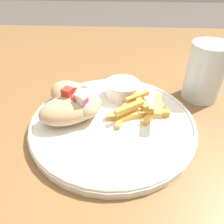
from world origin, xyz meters
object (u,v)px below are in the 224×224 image
(pita_sandwich_far, at_px, (73,99))
(fries_pile, at_px, (138,109))
(plate, at_px, (112,122))
(water_glass, at_px, (204,74))
(pita_sandwich_near, at_px, (71,108))
(sauce_ramekin, at_px, (120,88))

(pita_sandwich_far, xyz_separation_m, fries_pile, (0.13, -0.01, -0.01))
(plate, height_order, pita_sandwich_far, pita_sandwich_far)
(plate, relative_size, pita_sandwich_far, 2.14)
(water_glass, bearing_deg, pita_sandwich_near, -156.89)
(pita_sandwich_far, bearing_deg, pita_sandwich_near, -40.47)
(plate, bearing_deg, water_glass, 30.84)
(water_glass, bearing_deg, fries_pile, -146.50)
(sauce_ramekin, bearing_deg, water_glass, 9.05)
(plate, height_order, sauce_ramekin, sauce_ramekin)
(pita_sandwich_near, xyz_separation_m, water_glass, (0.27, 0.12, 0.02))
(sauce_ramekin, relative_size, water_glass, 0.61)
(pita_sandwich_far, relative_size, sauce_ramekin, 1.93)
(plate, xyz_separation_m, pita_sandwich_far, (-0.08, 0.03, 0.03))
(plate, height_order, water_glass, water_glass)
(fries_pile, bearing_deg, pita_sandwich_near, -170.95)
(fries_pile, bearing_deg, plate, -157.64)
(pita_sandwich_near, height_order, pita_sandwich_far, same)
(fries_pile, distance_m, water_glass, 0.18)
(fries_pile, xyz_separation_m, water_glass, (0.15, 0.10, 0.03))
(pita_sandwich_far, relative_size, fries_pile, 1.18)
(pita_sandwich_near, height_order, water_glass, water_glass)
(sauce_ramekin, bearing_deg, pita_sandwich_near, -135.58)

